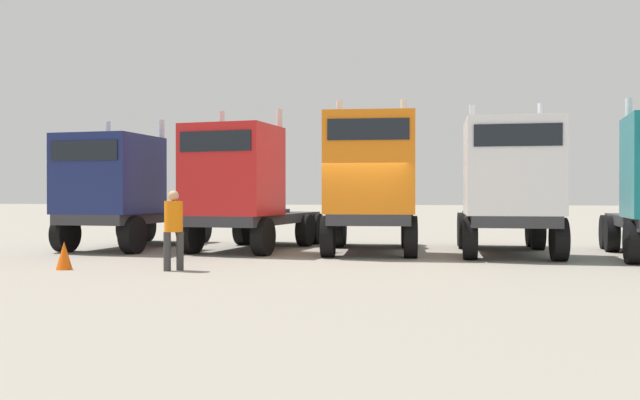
{
  "coord_description": "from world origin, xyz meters",
  "views": [
    {
      "loc": [
        2.3,
        -17.37,
        1.65
      ],
      "look_at": [
        -1.55,
        2.18,
        1.52
      ],
      "focal_mm": 37.05,
      "sensor_mm": 36.0,
      "label": 1
    }
  ],
  "objects_px": {
    "semi_truck_red": "(242,188)",
    "traffic_cone_near": "(64,256)",
    "semi_truck_white": "(509,185)",
    "semi_truck_navy": "(120,190)",
    "visitor_in_hivis": "(174,224)",
    "semi_truck_orange": "(370,182)"
  },
  "relations": [
    {
      "from": "semi_truck_red",
      "to": "traffic_cone_near",
      "type": "xyz_separation_m",
      "value": [
        -2.45,
        -5.29,
        -1.57
      ]
    },
    {
      "from": "semi_truck_white",
      "to": "traffic_cone_near",
      "type": "distance_m",
      "value": 11.48
    },
    {
      "from": "semi_truck_navy",
      "to": "visitor_in_hivis",
      "type": "height_order",
      "value": "semi_truck_navy"
    },
    {
      "from": "semi_truck_orange",
      "to": "traffic_cone_near",
      "type": "xyz_separation_m",
      "value": [
        -6.25,
        -5.23,
        -1.73
      ]
    },
    {
      "from": "semi_truck_navy",
      "to": "visitor_in_hivis",
      "type": "bearing_deg",
      "value": 41.59
    },
    {
      "from": "visitor_in_hivis",
      "to": "semi_truck_red",
      "type": "bearing_deg",
      "value": 146.41
    },
    {
      "from": "visitor_in_hivis",
      "to": "traffic_cone_near",
      "type": "height_order",
      "value": "visitor_in_hivis"
    },
    {
      "from": "semi_truck_navy",
      "to": "semi_truck_orange",
      "type": "relative_size",
      "value": 1.01
    },
    {
      "from": "semi_truck_navy",
      "to": "semi_truck_white",
      "type": "distance_m",
      "value": 11.47
    },
    {
      "from": "visitor_in_hivis",
      "to": "traffic_cone_near",
      "type": "relative_size",
      "value": 2.81
    },
    {
      "from": "semi_truck_white",
      "to": "traffic_cone_near",
      "type": "xyz_separation_m",
      "value": [
        -10.06,
        -5.29,
        -1.63
      ]
    },
    {
      "from": "semi_truck_red",
      "to": "semi_truck_white",
      "type": "distance_m",
      "value": 7.6
    },
    {
      "from": "semi_truck_orange",
      "to": "semi_truck_white",
      "type": "bearing_deg",
      "value": 85.77
    },
    {
      "from": "semi_truck_navy",
      "to": "semi_truck_orange",
      "type": "height_order",
      "value": "semi_truck_orange"
    },
    {
      "from": "semi_truck_navy",
      "to": "visitor_in_hivis",
      "type": "distance_m",
      "value": 6.35
    },
    {
      "from": "semi_truck_red",
      "to": "semi_truck_orange",
      "type": "xyz_separation_m",
      "value": [
        3.8,
        -0.06,
        0.16
      ]
    },
    {
      "from": "semi_truck_navy",
      "to": "traffic_cone_near",
      "type": "distance_m",
      "value": 5.6
    },
    {
      "from": "semi_truck_white",
      "to": "semi_truck_red",
      "type": "bearing_deg",
      "value": -91.13
    },
    {
      "from": "semi_truck_orange",
      "to": "traffic_cone_near",
      "type": "bearing_deg",
      "value": -55.06
    },
    {
      "from": "visitor_in_hivis",
      "to": "traffic_cone_near",
      "type": "distance_m",
      "value": 2.61
    },
    {
      "from": "visitor_in_hivis",
      "to": "traffic_cone_near",
      "type": "xyz_separation_m",
      "value": [
        -2.5,
        -0.26,
        -0.71
      ]
    },
    {
      "from": "semi_truck_navy",
      "to": "semi_truck_white",
      "type": "bearing_deg",
      "value": 93.7
    }
  ]
}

